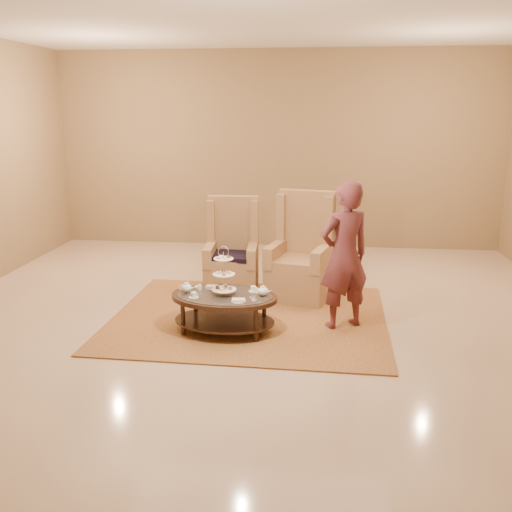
# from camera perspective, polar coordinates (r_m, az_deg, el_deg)

# --- Properties ---
(ground) EXTENTS (8.00, 8.00, 0.00)m
(ground) POSITION_cam_1_polar(r_m,az_deg,el_deg) (6.89, -0.42, -6.58)
(ground) COLOR beige
(ground) RESTS_ON ground
(ceiling) EXTENTS (8.00, 8.00, 0.02)m
(ceiling) POSITION_cam_1_polar(r_m,az_deg,el_deg) (6.89, -0.42, -6.58)
(ceiling) COLOR silver
(ceiling) RESTS_ON ground
(wall_back) EXTENTS (8.00, 0.04, 3.50)m
(wall_back) POSITION_cam_1_polar(r_m,az_deg,el_deg) (10.44, 2.16, 10.50)
(wall_back) COLOR #8F764E
(wall_back) RESTS_ON ground
(rug) EXTENTS (3.37, 2.83, 0.02)m
(rug) POSITION_cam_1_polar(r_m,az_deg,el_deg) (7.00, -0.72, -6.16)
(rug) COLOR #B07E3E
(rug) RESTS_ON ground
(tea_table) EXTENTS (1.30, 0.97, 1.01)m
(tea_table) POSITION_cam_1_polar(r_m,az_deg,el_deg) (6.47, -3.20, -4.57)
(tea_table) COLOR black
(tea_table) RESTS_ON ground
(armchair_left) EXTENTS (0.74, 0.76, 1.31)m
(armchair_left) POSITION_cam_1_polar(r_m,az_deg,el_deg) (7.92, -2.39, -0.41)
(armchair_left) COLOR #AD7F51
(armchair_left) RESTS_ON ground
(armchair_right) EXTENTS (0.94, 0.96, 1.42)m
(armchair_right) POSITION_cam_1_polar(r_m,az_deg,el_deg) (7.69, 4.56, -0.62)
(armchair_right) COLOR #AD7F51
(armchair_right) RESTS_ON ground
(person) EXTENTS (0.75, 0.66, 1.72)m
(person) POSITION_cam_1_polar(r_m,az_deg,el_deg) (6.55, 8.83, 0.00)
(person) COLOR #5F282D
(person) RESTS_ON ground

